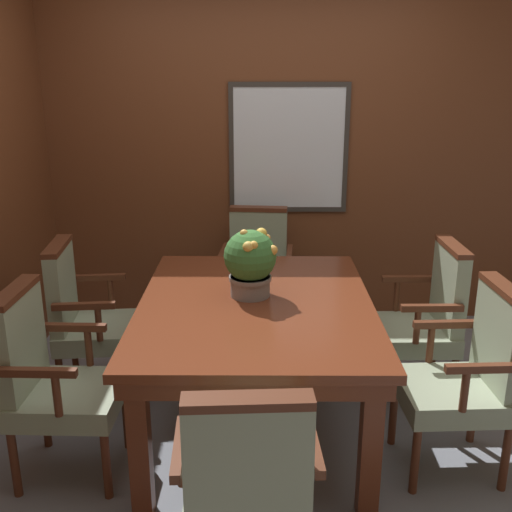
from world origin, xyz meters
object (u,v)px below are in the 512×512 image
Objects in this scene: chair_head_near at (247,491)px; potted_plant at (250,262)px; chair_right_near at (469,373)px; chair_head_far at (257,271)px; chair_right_far at (425,317)px; chair_left_near at (51,377)px; dining_table at (256,318)px; chair_left_far at (86,315)px.

potted_plant is at bearing -92.88° from chair_head_near.
chair_head_far is at bearing -148.42° from chair_right_near.
chair_right_far and chair_left_near have the same top height.
dining_table is 1.63× the size of chair_right_near.
chair_head_near is at bearing -128.48° from chair_left_near.
chair_right_near and chair_head_near have the same top height.
chair_left_near reaches higher than dining_table.
chair_right_far is 2.60× the size of potted_plant.
chair_right_near is 1.00× the size of chair_head_near.
dining_table is at bearing -115.25° from chair_left_far.
chair_left_far reaches higher than dining_table.
dining_table is 1.17m from chair_head_far.
chair_head_near is at bearing -35.11° from chair_right_far.
potted_plant reaches higher than chair_head_near.
dining_table is 1.63× the size of chair_left_far.
chair_left_near and chair_left_far have the same top height.
chair_right_far is 1.13m from potted_plant.
chair_right_far is 0.68m from chair_right_near.
chair_right_near is (1.02, -1.48, 0.00)m from chair_head_far.
chair_right_near is (1.02, -0.32, -0.14)m from dining_table.
chair_left_far is at bearing -91.60° from chair_right_far.
chair_head_near is (-0.02, -1.16, -0.14)m from dining_table.
chair_left_far is at bearing -136.57° from chair_head_far.
chair_left_far is at bearing 160.01° from dining_table.
chair_head_far is 1.00× the size of chair_head_near.
chair_left_far is (-1.00, 0.36, -0.14)m from dining_table.
potted_plant is at bearing -111.15° from chair_left_far.
potted_plant reaches higher than dining_table.
chair_right_far is at bearing 14.63° from potted_plant.
chair_head_near is (-1.04, -0.83, 0.00)m from chair_right_near.
chair_right_near is at bearing 1.38° from chair_right_far.
chair_right_far is 1.82m from chair_head_near.
chair_left_far is (-1.99, 0.01, 0.00)m from chair_right_far.
chair_right_near is 1.34m from chair_head_near.
chair_right_near is at bearing -50.61° from chair_head_far.
chair_right_far reaches higher than dining_table.
chair_head_far is 1.28m from chair_left_far.
potted_plant reaches higher than chair_left_near.
chair_head_far is at bearing -56.74° from chair_left_far.
chair_left_near is at bearing -91.47° from chair_right_near.
potted_plant reaches higher than chair_right_near.
chair_head_far is at bearing 89.98° from dining_table.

